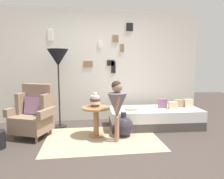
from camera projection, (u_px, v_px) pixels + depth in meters
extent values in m
plane|color=#423833|center=(111.00, 152.00, 3.15)|extent=(12.00, 12.00, 0.00)
cube|color=silver|center=(100.00, 66.00, 4.91)|extent=(4.80, 0.10, 2.60)
cube|color=black|center=(113.00, 67.00, 4.90)|extent=(0.10, 0.02, 0.28)
cube|color=gray|center=(113.00, 67.00, 4.89)|extent=(0.08, 0.01, 0.22)
cube|color=olive|center=(122.00, 48.00, 4.87)|extent=(0.09, 0.02, 0.18)
cube|color=gray|center=(122.00, 48.00, 4.86)|extent=(0.07, 0.01, 0.14)
cube|color=white|center=(50.00, 35.00, 4.62)|extent=(0.11, 0.02, 0.24)
cube|color=gray|center=(50.00, 35.00, 4.61)|extent=(0.09, 0.01, 0.19)
cube|color=olive|center=(88.00, 64.00, 4.81)|extent=(0.21, 0.02, 0.15)
cube|color=#5B5B54|center=(88.00, 64.00, 4.80)|extent=(0.17, 0.01, 0.11)
cube|color=olive|center=(116.00, 39.00, 4.82)|extent=(0.14, 0.02, 0.16)
cube|color=slate|center=(116.00, 39.00, 4.81)|extent=(0.11, 0.01, 0.13)
cube|color=white|center=(100.00, 44.00, 4.79)|extent=(0.09, 0.02, 0.16)
cube|color=#A4A499|center=(100.00, 44.00, 4.78)|extent=(0.07, 0.01, 0.13)
cube|color=black|center=(130.00, 27.00, 4.83)|extent=(0.16, 0.02, 0.19)
cube|color=silver|center=(130.00, 27.00, 4.82)|extent=(0.12, 0.01, 0.14)
cube|color=black|center=(111.00, 63.00, 4.87)|extent=(0.17, 0.02, 0.13)
cube|color=beige|center=(111.00, 63.00, 4.87)|extent=(0.13, 0.01, 0.10)
cube|color=tan|center=(102.00, 139.00, 3.70)|extent=(2.01, 1.39, 0.01)
cylinder|color=olive|center=(13.00, 137.00, 3.63)|extent=(0.04, 0.04, 0.12)
cylinder|color=olive|center=(36.00, 140.00, 3.51)|extent=(0.04, 0.04, 0.12)
cylinder|color=olive|center=(29.00, 129.00, 4.06)|extent=(0.04, 0.04, 0.12)
cylinder|color=olive|center=(51.00, 131.00, 3.94)|extent=(0.04, 0.04, 0.12)
cube|color=#8C725B|center=(32.00, 123.00, 3.76)|extent=(0.77, 0.75, 0.30)
cube|color=#8C725B|center=(38.00, 98.00, 3.92)|extent=(0.61, 0.36, 0.55)
cube|color=#8C725B|center=(22.00, 103.00, 3.87)|extent=(0.19, 0.32, 0.39)
cube|color=#8C725B|center=(47.00, 104.00, 3.74)|extent=(0.19, 0.32, 0.39)
cube|color=#8C725B|center=(15.00, 111.00, 3.79)|extent=(0.28, 0.50, 0.14)
cube|color=#8C725B|center=(47.00, 113.00, 3.63)|extent=(0.28, 0.50, 0.14)
cube|color=gray|center=(34.00, 105.00, 3.81)|extent=(0.40, 0.29, 0.33)
cube|color=#4C4742|center=(154.00, 123.00, 4.41)|extent=(1.92, 0.86, 0.18)
cube|color=white|center=(155.00, 114.00, 4.39)|extent=(1.92, 0.86, 0.22)
cube|color=beige|center=(188.00, 103.00, 4.52)|extent=(0.18, 0.12, 0.17)
cube|color=tan|center=(178.00, 103.00, 4.51)|extent=(0.19, 0.13, 0.16)
cube|color=beige|center=(173.00, 105.00, 4.33)|extent=(0.19, 0.14, 0.15)
cube|color=gray|center=(163.00, 103.00, 4.45)|extent=(0.18, 0.14, 0.20)
cylinder|color=#9E7042|center=(96.00, 136.00, 3.84)|extent=(0.29, 0.29, 0.02)
cylinder|color=#9E7042|center=(96.00, 122.00, 3.80)|extent=(0.10, 0.10, 0.51)
cylinder|color=#9E7042|center=(96.00, 108.00, 3.77)|extent=(0.53, 0.53, 0.03)
cylinder|color=brown|center=(95.00, 105.00, 3.81)|extent=(0.16, 0.16, 0.05)
cylinder|color=white|center=(95.00, 102.00, 3.81)|extent=(0.19, 0.19, 0.05)
cylinder|color=brown|center=(95.00, 100.00, 3.80)|extent=(0.19, 0.19, 0.05)
cylinder|color=white|center=(95.00, 97.00, 3.79)|extent=(0.16, 0.16, 0.05)
cylinder|color=white|center=(95.00, 94.00, 3.79)|extent=(0.07, 0.07, 0.06)
cylinder|color=black|center=(60.00, 126.00, 4.43)|extent=(0.28, 0.28, 0.02)
cylinder|color=black|center=(59.00, 90.00, 4.33)|extent=(0.03, 0.03, 1.54)
cone|color=black|center=(58.00, 58.00, 4.25)|extent=(0.43, 0.43, 0.35)
cylinder|color=#A37A60|center=(117.00, 130.00, 3.53)|extent=(0.07, 0.07, 0.45)
cylinder|color=#A37A60|center=(117.00, 128.00, 3.63)|extent=(0.07, 0.07, 0.45)
cone|color=slate|center=(117.00, 105.00, 3.52)|extent=(0.34, 0.34, 0.43)
cylinder|color=slate|center=(117.00, 97.00, 3.51)|extent=(0.17, 0.17, 0.16)
cylinder|color=#A37A60|center=(118.00, 103.00, 3.40)|extent=(0.13, 0.08, 0.29)
cylinder|color=#A37A60|center=(119.00, 101.00, 3.63)|extent=(0.13, 0.08, 0.29)
sphere|color=#A37A60|center=(117.00, 87.00, 3.48)|extent=(0.18, 0.18, 0.18)
sphere|color=#38281E|center=(117.00, 86.00, 3.48)|extent=(0.17, 0.17, 0.17)
cube|color=gray|center=(131.00, 109.00, 4.23)|extent=(0.22, 0.16, 0.03)
sphere|color=#332D38|center=(124.00, 127.00, 3.83)|extent=(0.37, 0.37, 0.37)
cylinder|color=#332D38|center=(124.00, 115.00, 3.80)|extent=(0.10, 0.10, 0.09)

